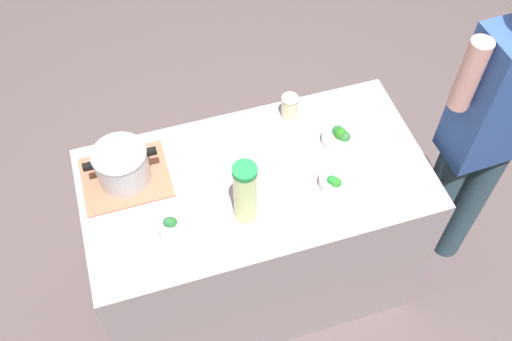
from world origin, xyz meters
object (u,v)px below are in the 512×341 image
at_px(cooking_pot, 122,165).
at_px(broccoli_bowl_center, 172,225).
at_px(person_cook, 484,139).
at_px(broccoli_bowl_back, 339,137).
at_px(lemonade_pitcher, 245,193).
at_px(broccoli_bowl_front, 333,182).
at_px(mason_jar, 290,107).

height_order(cooking_pot, broccoli_bowl_center, cooking_pot).
height_order(broccoli_bowl_center, person_cook, person_cook).
xyz_separation_m(broccoli_bowl_center, broccoli_bowl_back, (0.75, 0.20, 0.00)).
bearing_deg(person_cook, cooking_pot, 169.47).
xyz_separation_m(lemonade_pitcher, broccoli_bowl_center, (-0.28, 0.02, -0.12)).
relative_size(cooking_pot, person_cook, 0.16).
distance_m(cooking_pot, person_cook, 1.47).
xyz_separation_m(lemonade_pitcher, broccoli_bowl_front, (0.37, 0.02, -0.12)).
height_order(cooking_pot, broccoli_bowl_front, cooking_pot).
height_order(broccoli_bowl_back, person_cook, person_cook).
distance_m(mason_jar, broccoli_bowl_center, 0.73).
bearing_deg(broccoli_bowl_back, person_cook, -18.24).
xyz_separation_m(lemonade_pitcher, person_cook, (1.03, 0.04, -0.11)).
height_order(mason_jar, broccoli_bowl_center, mason_jar).
xyz_separation_m(mason_jar, broccoli_bowl_center, (-0.60, -0.40, -0.03)).
bearing_deg(person_cook, broccoli_bowl_front, -178.88).
relative_size(broccoli_bowl_front, broccoli_bowl_center, 0.97).
distance_m(cooking_pot, broccoli_bowl_center, 0.32).
distance_m(lemonade_pitcher, person_cook, 1.04).
xyz_separation_m(broccoli_bowl_front, broccoli_bowl_back, (0.10, 0.20, 0.00)).
bearing_deg(cooking_pot, person_cook, -10.53).
xyz_separation_m(cooking_pot, mason_jar, (0.73, 0.12, -0.03)).
bearing_deg(cooking_pot, broccoli_bowl_back, -5.29).
bearing_deg(lemonade_pitcher, broccoli_bowl_back, 25.61).
bearing_deg(broccoli_bowl_back, mason_jar, 125.98).
distance_m(lemonade_pitcher, broccoli_bowl_front, 0.38).
relative_size(mason_jar, broccoli_bowl_center, 0.95).
bearing_deg(mason_jar, person_cook, -28.51).
xyz_separation_m(lemonade_pitcher, broccoli_bowl_back, (0.47, 0.22, -0.12)).
distance_m(lemonade_pitcher, broccoli_bowl_center, 0.31).
bearing_deg(person_cook, broccoli_bowl_back, 161.76).
distance_m(mason_jar, broccoli_bowl_front, 0.40).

